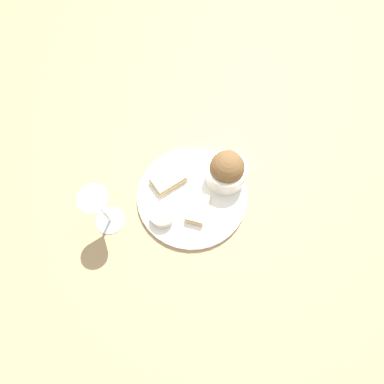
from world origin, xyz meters
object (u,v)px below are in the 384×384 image
Objects in this scene: sauce_ramekin at (162,215)px; wine_glass at (99,206)px; salad_bowl at (227,170)px; cheese_toast_near at (168,179)px; cheese_toast_far at (197,209)px.

wine_glass is (-0.07, 0.13, 0.08)m from sauce_ramekin.
salad_bowl is 0.68× the size of wine_glass.
wine_glass reaches higher than salad_bowl.
cheese_toast_near is 0.68× the size of wine_glass.
cheese_toast_near is 0.12m from cheese_toast_far.
wine_glass reaches higher than cheese_toast_near.
sauce_ramekin is 0.39× the size of wine_glass.
wine_glass is (-0.25, 0.23, 0.05)m from salad_bowl.
wine_glass reaches higher than sauce_ramekin.
salad_bowl is at bearing -60.01° from cheese_toast_near.
cheese_toast_far is at bearing -110.77° from cheese_toast_near.
sauce_ramekin is 0.68× the size of cheese_toast_far.
sauce_ramekin is 0.58× the size of cheese_toast_near.
salad_bowl is 1.01× the size of cheese_toast_near.
wine_glass is (-0.17, 0.09, 0.08)m from cheese_toast_near.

